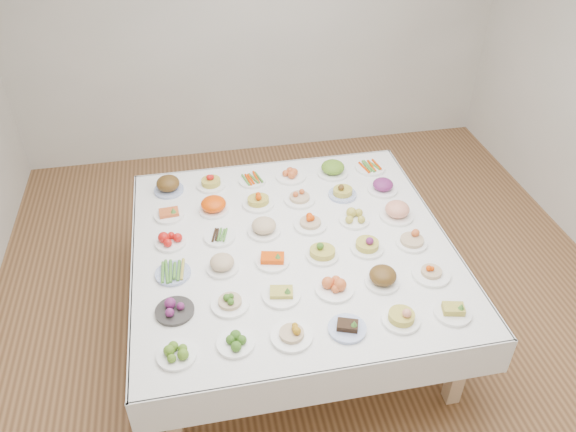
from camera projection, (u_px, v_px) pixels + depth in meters
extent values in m
plane|color=olive|center=(311.00, 303.00, 4.44)|extent=(5.00, 5.00, 0.00)
cube|color=silver|center=(257.00, 24.00, 5.55)|extent=(5.00, 0.02, 2.80)
cube|color=white|center=(292.00, 247.00, 3.87)|extent=(2.15, 2.15, 0.06)
cube|color=white|center=(267.00, 177.00, 4.78)|extent=(2.17, 0.01, 0.28)
cube|color=white|center=(331.00, 386.00, 3.10)|extent=(2.17, 0.02, 0.28)
cube|color=white|center=(436.00, 240.00, 4.11)|extent=(0.01, 2.17, 0.28)
cube|color=white|center=(136.00, 280.00, 3.77)|extent=(0.02, 2.17, 0.28)
cube|color=#DABC8C|center=(172.00, 414.00, 3.26)|extent=(0.09, 0.09, 0.69)
cube|color=#DABC8C|center=(459.00, 365.00, 3.54)|extent=(0.09, 0.09, 0.69)
cube|color=#DABC8C|center=(165.00, 227.00, 4.66)|extent=(0.09, 0.09, 0.69)
cube|color=#DABC8C|center=(371.00, 202.00, 4.94)|extent=(0.09, 0.09, 0.69)
cylinder|color=white|center=(177.00, 355.00, 3.08)|extent=(0.22, 0.22, 0.02)
cylinder|color=white|center=(236.00, 344.00, 3.14)|extent=(0.21, 0.21, 0.02)
cylinder|color=white|center=(292.00, 337.00, 3.19)|extent=(0.24, 0.24, 0.02)
cylinder|color=#4C66B2|center=(347.00, 329.00, 3.23)|extent=(0.22, 0.22, 0.02)
cylinder|color=white|center=(401.00, 320.00, 3.28)|extent=(0.22, 0.22, 0.02)
cylinder|color=white|center=(452.00, 313.00, 3.33)|extent=(0.22, 0.22, 0.02)
cylinder|color=#2B2926|center=(175.00, 311.00, 3.34)|extent=(0.23, 0.23, 0.02)
cylinder|color=white|center=(230.00, 305.00, 3.39)|extent=(0.23, 0.23, 0.02)
cylinder|color=white|center=(281.00, 295.00, 3.45)|extent=(0.24, 0.24, 0.02)
cylinder|color=white|center=(334.00, 289.00, 3.49)|extent=(0.24, 0.24, 0.02)
cylinder|color=white|center=(382.00, 282.00, 3.54)|extent=(0.22, 0.22, 0.02)
cylinder|color=white|center=(431.00, 275.00, 3.60)|extent=(0.24, 0.24, 0.02)
cylinder|color=#4C66B2|center=(173.00, 274.00, 3.60)|extent=(0.23, 0.23, 0.02)
cylinder|color=white|center=(223.00, 268.00, 3.64)|extent=(0.21, 0.21, 0.02)
cylinder|color=white|center=(273.00, 262.00, 3.70)|extent=(0.22, 0.22, 0.02)
cylinder|color=white|center=(322.00, 256.00, 3.74)|extent=(0.21, 0.21, 0.02)
cylinder|color=white|center=(367.00, 248.00, 3.80)|extent=(0.22, 0.22, 0.02)
cylinder|color=white|center=(411.00, 243.00, 3.85)|extent=(0.21, 0.21, 0.02)
cylinder|color=white|center=(171.00, 243.00, 3.85)|extent=(0.21, 0.21, 0.02)
cylinder|color=white|center=(220.00, 237.00, 3.90)|extent=(0.21, 0.21, 0.02)
cylinder|color=white|center=(264.00, 232.00, 3.95)|extent=(0.23, 0.23, 0.02)
cylinder|color=white|center=(310.00, 225.00, 4.01)|extent=(0.23, 0.23, 0.02)
cylinder|color=white|center=(354.00, 221.00, 4.05)|extent=(0.21, 0.21, 0.02)
cylinder|color=white|center=(396.00, 216.00, 4.09)|extent=(0.24, 0.24, 0.02)
cylinder|color=white|center=(169.00, 216.00, 4.10)|extent=(0.21, 0.21, 0.02)
cylinder|color=white|center=(214.00, 210.00, 4.15)|extent=(0.22, 0.22, 0.02)
cylinder|color=white|center=(258.00, 204.00, 4.21)|extent=(0.23, 0.23, 0.02)
cylinder|color=white|center=(300.00, 200.00, 4.25)|extent=(0.23, 0.23, 0.02)
cylinder|color=#4C66B2|center=(342.00, 195.00, 4.31)|extent=(0.21, 0.21, 0.02)
cylinder|color=white|center=(382.00, 190.00, 4.36)|extent=(0.23, 0.23, 0.02)
cylinder|color=#4C66B2|center=(169.00, 190.00, 4.36)|extent=(0.22, 0.22, 0.02)
cylinder|color=white|center=(211.00, 186.00, 4.41)|extent=(0.22, 0.22, 0.02)
cylinder|color=white|center=(252.00, 181.00, 4.46)|extent=(0.21, 0.21, 0.02)
cylinder|color=white|center=(291.00, 177.00, 4.51)|extent=(0.24, 0.24, 0.02)
cylinder|color=white|center=(332.00, 173.00, 4.56)|extent=(0.24, 0.24, 0.02)
cylinder|color=white|center=(370.00, 168.00, 4.62)|extent=(0.24, 0.24, 0.02)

